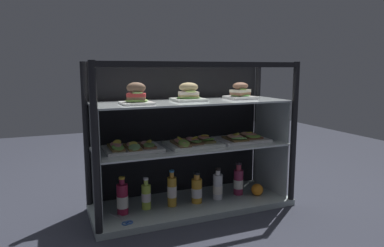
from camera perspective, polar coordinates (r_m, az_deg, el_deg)
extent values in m
cube|color=#2C2F3A|center=(2.32, 0.00, -13.73)|extent=(6.00, 6.00, 0.02)
cube|color=#98A6A4|center=(2.31, 0.00, -13.05)|extent=(1.27, 0.46, 0.04)
cylinder|color=black|center=(1.83, -15.46, -4.74)|extent=(0.04, 0.04, 0.93)
cylinder|color=black|center=(2.32, 16.27, -1.89)|extent=(0.04, 0.04, 0.93)
cylinder|color=black|center=(2.24, -16.86, -2.30)|extent=(0.04, 0.04, 0.93)
cylinder|color=black|center=(2.66, 10.53, -0.33)|extent=(0.04, 0.04, 0.93)
cube|color=black|center=(1.95, 2.44, 9.62)|extent=(1.23, 0.03, 0.03)
cube|color=black|center=(2.39, -2.10, -0.74)|extent=(1.19, 0.01, 0.89)
cube|color=silver|center=(2.10, -15.31, -9.91)|extent=(0.01, 0.39, 0.36)
cube|color=silver|center=(2.52, 12.58, -6.59)|extent=(0.01, 0.39, 0.36)
cube|color=silver|center=(2.20, 0.00, -3.73)|extent=(1.21, 0.40, 0.01)
cube|color=silver|center=(2.02, -15.69, -1.16)|extent=(0.01, 0.39, 0.27)
cube|color=silver|center=(2.46, 12.84, 0.71)|extent=(0.01, 0.39, 0.27)
cube|color=silver|center=(2.15, 0.00, 3.53)|extent=(1.21, 0.40, 0.01)
cube|color=white|center=(2.00, -9.06, 3.33)|extent=(0.18, 0.18, 0.01)
ellipsoid|color=#81B851|center=(2.00, -9.07, 3.75)|extent=(0.13, 0.11, 0.02)
cube|color=#8D694F|center=(2.00, -9.08, 4.06)|extent=(0.12, 0.10, 0.02)
cube|color=#CA3836|center=(1.99, -9.09, 4.60)|extent=(0.12, 0.10, 0.02)
ellipsoid|color=#9FCC69|center=(1.96, -8.89, 4.94)|extent=(0.07, 0.04, 0.02)
ellipsoid|color=brown|center=(1.99, -9.12, 5.78)|extent=(0.12, 0.10, 0.06)
cube|color=white|center=(2.18, -0.57, 3.94)|extent=(0.19, 0.19, 0.01)
ellipsoid|color=#68A448|center=(2.18, -0.57, 4.29)|extent=(0.15, 0.13, 0.01)
cube|color=#D7B97D|center=(2.18, -0.57, 4.54)|extent=(0.13, 0.10, 0.02)
cube|color=beige|center=(2.18, -0.57, 4.98)|extent=(0.13, 0.10, 0.02)
ellipsoid|color=#A7CA63|center=(2.15, -0.21, 5.26)|extent=(0.07, 0.04, 0.01)
ellipsoid|color=tan|center=(2.18, -0.57, 5.96)|extent=(0.13, 0.10, 0.06)
cube|color=white|center=(2.35, 7.87, 4.24)|extent=(0.18, 0.18, 0.02)
ellipsoid|color=#4C9A35|center=(2.35, 7.88, 4.61)|extent=(0.13, 0.11, 0.01)
cube|color=#9A674B|center=(2.34, 7.89, 4.86)|extent=(0.15, 0.13, 0.02)
cube|color=beige|center=(2.34, 7.90, 5.31)|extent=(0.15, 0.14, 0.02)
ellipsoid|color=#79A245|center=(2.31, 8.40, 5.56)|extent=(0.08, 0.06, 0.02)
ellipsoid|color=brown|center=(2.34, 7.91, 6.10)|extent=(0.15, 0.14, 0.05)
cube|color=white|center=(2.11, -9.65, -4.03)|extent=(0.33, 0.25, 0.02)
cube|color=brown|center=(2.09, -12.29, -3.84)|extent=(0.08, 0.18, 0.01)
ellipsoid|color=#7AB84A|center=(2.03, -12.01, -3.80)|extent=(0.08, 0.10, 0.03)
ellipsoid|color=#EA9687|center=(2.08, -12.30, -3.39)|extent=(0.06, 0.15, 0.02)
cylinder|color=yellow|center=(2.09, -12.13, -3.02)|extent=(0.06, 0.06, 0.02)
cube|color=brown|center=(2.09, -9.71, -3.79)|extent=(0.08, 0.18, 0.01)
ellipsoid|color=#7EAD64|center=(2.03, -9.37, -3.79)|extent=(0.09, 0.11, 0.04)
ellipsoid|color=#F6998C|center=(2.08, -9.72, -3.43)|extent=(0.06, 0.15, 0.02)
cylinder|color=#FEE248|center=(2.06, -9.60, -3.28)|extent=(0.06, 0.06, 0.02)
cube|color=brown|center=(2.12, -7.39, -3.54)|extent=(0.08, 0.17, 0.01)
ellipsoid|color=olive|center=(2.07, -7.03, -3.49)|extent=(0.09, 0.10, 0.02)
ellipsoid|color=#EC9A8D|center=(2.12, -7.40, -3.22)|extent=(0.06, 0.13, 0.01)
cylinder|color=yellow|center=(2.10, -7.12, -3.03)|extent=(0.05, 0.05, 0.02)
cube|color=white|center=(2.19, 0.19, -3.38)|extent=(0.33, 0.25, 0.02)
cube|color=brown|center=(2.14, -1.87, -3.27)|extent=(0.08, 0.19, 0.01)
ellipsoid|color=olive|center=(2.08, -1.30, -3.23)|extent=(0.08, 0.11, 0.04)
ellipsoid|color=#E8917E|center=(2.14, -1.87, -2.87)|extent=(0.06, 0.15, 0.02)
cylinder|color=yellow|center=(2.15, -1.92, -2.52)|extent=(0.05, 0.06, 0.03)
cube|color=brown|center=(2.20, 0.09, -2.94)|extent=(0.08, 0.19, 0.01)
ellipsoid|color=#578036|center=(2.15, 0.68, -2.92)|extent=(0.09, 0.11, 0.03)
ellipsoid|color=pink|center=(2.20, 0.09, -2.60)|extent=(0.06, 0.15, 0.02)
cylinder|color=yellow|center=(2.18, 0.39, -2.43)|extent=(0.06, 0.05, 0.03)
cube|color=brown|center=(2.24, 2.06, -2.69)|extent=(0.08, 0.19, 0.01)
ellipsoid|color=#639D39|center=(2.19, 2.68, -2.63)|extent=(0.08, 0.10, 0.04)
ellipsoid|color=#E59783|center=(2.24, 2.07, -2.33)|extent=(0.06, 0.15, 0.02)
cylinder|color=yellow|center=(2.25, 2.14, -2.02)|extent=(0.07, 0.07, 0.02)
cube|color=white|center=(2.37, 8.05, -2.57)|extent=(0.33, 0.25, 0.02)
cube|color=brown|center=(2.31, 7.06, -2.47)|extent=(0.11, 0.17, 0.01)
ellipsoid|color=#87C961|center=(2.27, 7.71, -2.42)|extent=(0.12, 0.11, 0.03)
ellipsoid|color=#F0A480|center=(2.31, 7.07, -2.10)|extent=(0.10, 0.14, 0.02)
cylinder|color=yellow|center=(2.31, 7.18, -1.77)|extent=(0.06, 0.06, 0.02)
cube|color=brown|center=(2.40, 9.27, -2.08)|extent=(0.11, 0.18, 0.01)
ellipsoid|color=#91CB48|center=(2.36, 9.98, -2.03)|extent=(0.11, 0.10, 0.02)
ellipsoid|color=#F4A480|center=(2.40, 9.28, -1.72)|extent=(0.10, 0.15, 0.02)
cylinder|color=yellow|center=(2.39, 9.31, -1.45)|extent=(0.05, 0.05, 0.01)
cylinder|color=maroon|center=(2.13, -11.29, -12.02)|extent=(0.07, 0.07, 0.18)
cylinder|color=silver|center=(2.14, -11.28, -12.41)|extent=(0.07, 0.07, 0.07)
cylinder|color=maroon|center=(2.10, -11.38, -9.31)|extent=(0.03, 0.03, 0.03)
cylinder|color=gold|center=(2.09, -11.40, -8.73)|extent=(0.03, 0.03, 0.01)
cylinder|color=#BAD646|center=(2.19, -7.50, -11.79)|extent=(0.06, 0.06, 0.15)
cylinder|color=silver|center=(2.19, -7.50, -11.80)|extent=(0.06, 0.06, 0.05)
cylinder|color=#BAD84F|center=(2.16, -7.55, -9.52)|extent=(0.03, 0.03, 0.03)
cylinder|color=silver|center=(2.15, -7.56, -8.94)|extent=(0.03, 0.03, 0.01)
cylinder|color=gold|center=(2.21, -3.29, -11.07)|extent=(0.06, 0.06, 0.18)
cylinder|color=silver|center=(2.21, -3.29, -11.02)|extent=(0.06, 0.06, 0.07)
cylinder|color=gold|center=(2.17, -3.32, -8.37)|extent=(0.03, 0.03, 0.04)
cylinder|color=teal|center=(2.17, -3.32, -7.77)|extent=(0.03, 0.03, 0.01)
cylinder|color=gold|center=(2.26, 0.78, -10.94)|extent=(0.07, 0.07, 0.15)
cylinder|color=silver|center=(2.27, 0.78, -11.19)|extent=(0.07, 0.07, 0.06)
cylinder|color=gold|center=(2.23, 0.78, -8.69)|extent=(0.04, 0.04, 0.03)
cylinder|color=black|center=(2.22, 0.78, -8.11)|extent=(0.04, 0.04, 0.02)
cylinder|color=silver|center=(2.33, 4.22, -10.28)|extent=(0.06, 0.06, 0.16)
cylinder|color=white|center=(2.33, 4.22, -10.67)|extent=(0.06, 0.06, 0.05)
cylinder|color=white|center=(2.30, 4.25, -7.99)|extent=(0.03, 0.03, 0.03)
cylinder|color=black|center=(2.29, 4.26, -7.44)|extent=(0.03, 0.03, 0.02)
cylinder|color=#93284B|center=(2.42, 7.60, -9.49)|extent=(0.06, 0.06, 0.17)
cylinder|color=silver|center=(2.42, 7.59, -9.74)|extent=(0.07, 0.07, 0.06)
cylinder|color=#9D2C3D|center=(2.39, 7.65, -7.12)|extent=(0.03, 0.03, 0.04)
cylinder|color=black|center=(2.38, 7.67, -6.50)|extent=(0.04, 0.04, 0.01)
sphere|color=orange|center=(2.43, 10.60, -10.57)|extent=(0.08, 0.08, 0.08)
cube|color=silver|center=(2.12, -12.10, -14.71)|extent=(0.07, 0.13, 0.00)
torus|color=#2C51A4|center=(2.04, -10.23, -15.61)|extent=(0.06, 0.06, 0.01)
cube|color=silver|center=(2.13, -11.66, -14.61)|extent=(0.02, 0.14, 0.00)
torus|color=#2E579A|center=(2.03, -10.82, -15.75)|extent=(0.05, 0.05, 0.01)
cylinder|color=silver|center=(2.09, -11.31, -15.07)|extent=(0.01, 0.01, 0.01)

